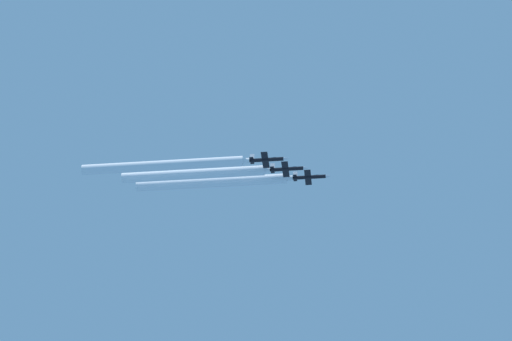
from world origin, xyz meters
TOP-DOWN VIEW (x-y plane):
  - jet_lead at (-7.07, 6.78)m, footprint 8.70×12.66m
  - jet_second_echelon at (-0.58, -0.05)m, footprint 8.70×12.66m
  - jet_third_echelon at (7.01, -5.81)m, footprint 8.70×12.66m
  - smoke_trail_lead at (-7.07, -24.57)m, footprint 3.23×51.16m
  - smoke_trail_second_echelon at (-0.58, -29.66)m, footprint 3.23×47.68m
  - smoke_trail_third_echelon at (7.01, -38.06)m, footprint 3.23×52.96m

SIDE VIEW (x-z plane):
  - smoke_trail_third_echelon at x=7.01m, z-range 174.94..178.17m
  - jet_third_echelon at x=7.01m, z-range 175.06..178.11m
  - smoke_trail_second_echelon at x=-0.58m, z-range 176.20..179.43m
  - jet_second_echelon at x=-0.58m, z-range 176.32..179.37m
  - smoke_trail_lead at x=-7.07m, z-range 176.97..180.20m
  - jet_lead at x=-7.07m, z-range 177.10..180.14m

